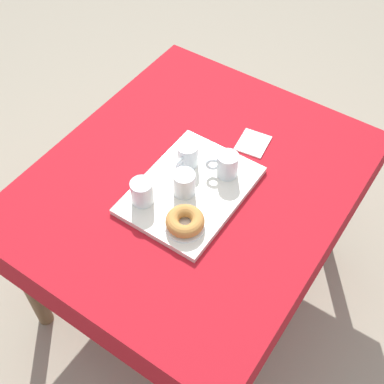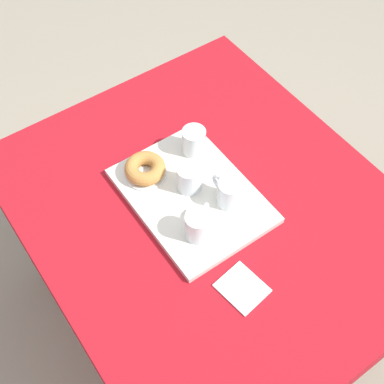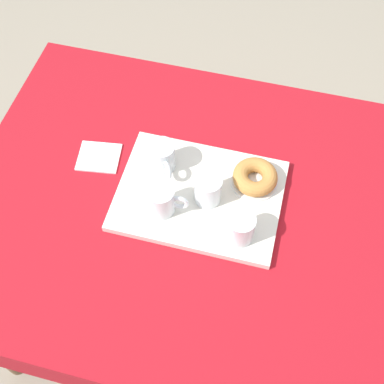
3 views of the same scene
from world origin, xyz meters
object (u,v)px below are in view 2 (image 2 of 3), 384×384
(serving_tray, at_px, (192,196))
(tea_mug_left, at_px, (198,226))
(donut_plate_left, at_px, (146,173))
(paper_napkin, at_px, (242,288))
(water_glass_far, at_px, (194,142))
(sugar_donut_left, at_px, (145,168))
(water_glass_near, at_px, (189,178))
(dining_table, at_px, (209,222))
(tea_mug_right, at_px, (229,193))

(serving_tray, xyz_separation_m, tea_mug_left, (0.12, -0.07, 0.05))
(donut_plate_left, height_order, paper_napkin, donut_plate_left)
(water_glass_far, xyz_separation_m, sugar_donut_left, (-0.01, -0.18, -0.01))
(tea_mug_left, xyz_separation_m, paper_napkin, (0.20, 0.00, -0.06))
(water_glass_near, relative_size, water_glass_far, 1.00)
(paper_napkin, bearing_deg, water_glass_far, 160.33)
(water_glass_near, bearing_deg, dining_table, 13.78)
(donut_plate_left, xyz_separation_m, paper_napkin, (0.47, 0.01, -0.02))
(serving_tray, xyz_separation_m, water_glass_near, (-0.03, 0.01, 0.05))
(dining_table, height_order, sugar_donut_left, sugar_donut_left)
(tea_mug_left, xyz_separation_m, tea_mug_right, (-0.04, 0.14, 0.00))
(serving_tray, distance_m, donut_plate_left, 0.16)
(dining_table, relative_size, sugar_donut_left, 9.68)
(serving_tray, bearing_deg, sugar_donut_left, -152.33)
(serving_tray, bearing_deg, paper_napkin, -10.68)
(serving_tray, height_order, tea_mug_left, tea_mug_left)
(water_glass_near, xyz_separation_m, sugar_donut_left, (-0.12, -0.08, -0.01))
(tea_mug_right, relative_size, donut_plate_left, 0.86)
(tea_mug_right, height_order, water_glass_far, tea_mug_right)
(dining_table, distance_m, tea_mug_left, 0.19)
(tea_mug_left, distance_m, water_glass_far, 0.31)
(serving_tray, distance_m, sugar_donut_left, 0.16)
(sugar_donut_left, bearing_deg, water_glass_far, 87.52)
(tea_mug_left, bearing_deg, water_glass_near, 153.84)
(sugar_donut_left, bearing_deg, water_glass_near, 35.63)
(donut_plate_left, relative_size, sugar_donut_left, 1.05)
(water_glass_far, bearing_deg, serving_tray, -37.41)
(dining_table, xyz_separation_m, tea_mug_left, (0.07, -0.09, 0.16))
(tea_mug_left, xyz_separation_m, sugar_donut_left, (-0.27, -0.01, -0.01))
(dining_table, height_order, water_glass_far, water_glass_far)
(tea_mug_left, height_order, paper_napkin, tea_mug_left)
(water_glass_far, bearing_deg, sugar_donut_left, -92.48)
(tea_mug_left, relative_size, sugar_donut_left, 0.83)
(serving_tray, bearing_deg, tea_mug_left, -27.58)
(tea_mug_right, height_order, sugar_donut_left, tea_mug_right)
(tea_mug_right, bearing_deg, dining_table, -124.37)
(water_glass_far, bearing_deg, donut_plate_left, -92.48)
(tea_mug_left, xyz_separation_m, water_glass_near, (-0.15, 0.07, -0.00))
(tea_mug_right, bearing_deg, sugar_donut_left, -147.10)
(tea_mug_right, height_order, water_glass_near, tea_mug_right)
(water_glass_near, height_order, donut_plate_left, water_glass_near)
(water_glass_near, bearing_deg, donut_plate_left, -144.37)
(donut_plate_left, bearing_deg, dining_table, 27.55)
(dining_table, bearing_deg, donut_plate_left, -152.45)
(tea_mug_right, distance_m, water_glass_near, 0.13)
(sugar_donut_left, xyz_separation_m, paper_napkin, (0.47, 0.01, -0.05))
(dining_table, bearing_deg, serving_tray, -152.74)
(paper_napkin, bearing_deg, water_glass_near, 168.70)
(dining_table, xyz_separation_m, donut_plate_left, (-0.20, -0.10, 0.12))
(paper_napkin, bearing_deg, serving_tray, 169.32)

